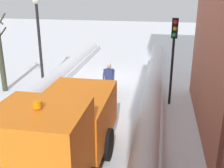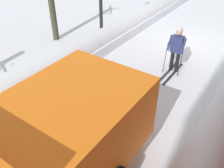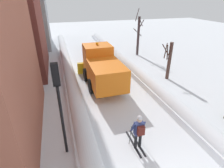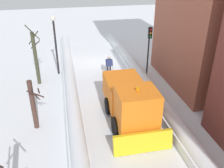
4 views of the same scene
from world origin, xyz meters
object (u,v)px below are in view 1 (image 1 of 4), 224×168
plow_truck (62,134)px  skier (109,77)px  traffic_light_pole (174,46)px  street_lamp (39,30)px  bare_tree_near (0,52)px

plow_truck → skier: (-0.08, -6.98, -0.48)m
traffic_light_pole → street_lamp: bearing=-14.4°
traffic_light_pole → bare_tree_near: 9.13m
street_lamp → bare_tree_near: size_ratio=1.02×
skier → street_lamp: (4.31, -1.10, 2.20)m
traffic_light_pole → street_lamp: size_ratio=0.84×
plow_truck → skier: size_ratio=3.31×
plow_truck → bare_tree_near: bare_tree_near is taller
plow_truck → street_lamp: (4.23, -8.08, 1.73)m
skier → bare_tree_near: bearing=4.8°
plow_truck → traffic_light_pole: bearing=-118.2°
bare_tree_near → street_lamp: bearing=-134.8°
street_lamp → skier: bearing=165.7°
bare_tree_near → skier: bearing=-175.2°
skier → bare_tree_near: 6.04m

